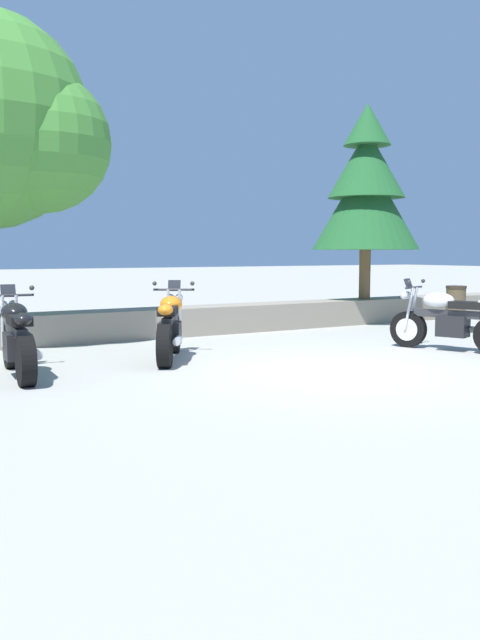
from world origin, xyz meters
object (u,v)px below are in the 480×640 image
at_px(motorcycle_black_near_left, 17,340).
at_px(motorcycle_orange_centre, 170,328).
at_px(pine_tree_mid_right, 366,189).
at_px(motorcycle_white_far_right, 448,321).
at_px(trash_bin, 456,304).

height_order(motorcycle_black_near_left, motorcycle_orange_centre, same).
bearing_deg(pine_tree_mid_right, motorcycle_white_far_right, -112.74).
xyz_separation_m(motorcycle_black_near_left, motorcycle_orange_centre, (2.31, 0.26, 0.00)).
relative_size(motorcycle_orange_centre, pine_tree_mid_right, 0.42).
xyz_separation_m(pine_tree_mid_right, trash_bin, (1.83, -1.05, -2.62)).
height_order(motorcycle_orange_centre, trash_bin, motorcycle_orange_centre).
bearing_deg(trash_bin, motorcycle_orange_centre, -169.12).
bearing_deg(motorcycle_orange_centre, motorcycle_white_far_right, -18.77).
height_order(motorcycle_black_near_left, trash_bin, motorcycle_black_near_left).
xyz_separation_m(motorcycle_white_far_right, trash_bin, (3.53, 2.99, -0.05)).
height_order(motorcycle_orange_centre, pine_tree_mid_right, pine_tree_mid_right).
bearing_deg(motorcycle_white_far_right, pine_tree_mid_right, 67.26).
relative_size(motorcycle_white_far_right, trash_bin, 2.29).
distance_m(motorcycle_black_near_left, motorcycle_white_far_right, 6.78).
distance_m(motorcycle_black_near_left, motorcycle_orange_centre, 2.33).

